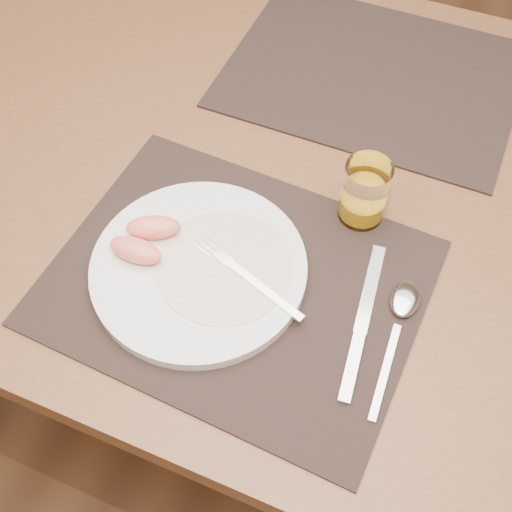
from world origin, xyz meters
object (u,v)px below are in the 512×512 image
at_px(fork, 238,269).
at_px(spoon, 402,308).
at_px(juice_glass, 364,194).
at_px(placemat_near, 236,282).
at_px(table, 313,205).
at_px(plate, 199,268).
at_px(knife, 360,333).
at_px(placemat_far, 372,75).

relative_size(fork, spoon, 0.89).
distance_m(fork, juice_glass, 0.19).
height_order(placemat_near, juice_glass, juice_glass).
bearing_deg(juice_glass, placemat_near, -124.37).
relative_size(table, spoon, 7.30).
distance_m(table, fork, 0.24).
xyz_separation_m(plate, knife, (0.21, -0.01, -0.01)).
height_order(placemat_far, plate, plate).
bearing_deg(fork, spoon, 9.07).
bearing_deg(spoon, knife, -127.20).
distance_m(fork, spoon, 0.20).
distance_m(plate, fork, 0.05).
xyz_separation_m(fork, juice_glass, (0.11, 0.15, 0.02)).
bearing_deg(fork, table, 82.39).
distance_m(placemat_near, spoon, 0.20).
bearing_deg(knife, placemat_far, 104.91).
bearing_deg(juice_glass, plate, -133.69).
xyz_separation_m(table, juice_glass, (0.08, -0.06, 0.13)).
bearing_deg(placemat_far, spoon, -68.59).
bearing_deg(placemat_near, fork, 88.85).
distance_m(spoon, juice_glass, 0.16).
relative_size(table, placemat_far, 3.11).
relative_size(table, juice_glass, 15.38).
bearing_deg(fork, placemat_far, 84.27).
distance_m(plate, knife, 0.21).
bearing_deg(spoon, table, 133.53).
bearing_deg(juice_glass, knife, -72.74).
xyz_separation_m(knife, spoon, (0.04, 0.05, 0.00)).
bearing_deg(juice_glass, table, 144.20).
height_order(table, knife, knife).
distance_m(placemat_far, plate, 0.45).
bearing_deg(plate, juice_glass, 46.31).
distance_m(placemat_far, fork, 0.44).
distance_m(placemat_far, juice_glass, 0.29).
height_order(placemat_far, spoon, spoon).
height_order(fork, knife, fork).
relative_size(placemat_near, fork, 2.65).
xyz_separation_m(placemat_near, plate, (-0.05, -0.00, 0.01)).
bearing_deg(fork, placemat_near, -91.15).
bearing_deg(placemat_near, placemat_far, 84.33).
relative_size(plate, spoon, 1.41).
distance_m(table, placemat_near, 0.24).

